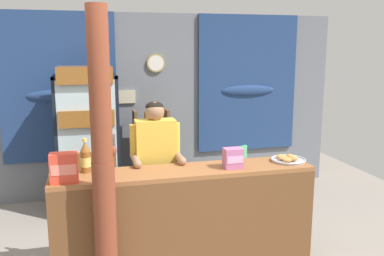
{
  "coord_description": "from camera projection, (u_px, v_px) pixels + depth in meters",
  "views": [
    {
      "loc": [
        -0.85,
        -3.09,
        2.09
      ],
      "look_at": [
        0.12,
        0.73,
        1.33
      ],
      "focal_mm": 38.7,
      "sensor_mm": 36.0,
      "label": 1
    }
  ],
  "objects": [
    {
      "name": "bottle_shelf_rack",
      "position": [
        152.0,
        153.0,
        5.73
      ],
      "size": [
        0.48,
        0.28,
        1.26
      ],
      "color": "brown",
      "rests_on": "ground"
    },
    {
      "name": "soda_bottle_iced_tea",
      "position": [
        85.0,
        158.0,
        3.71
      ],
      "size": [
        0.09,
        0.09,
        0.31
      ],
      "color": "brown",
      "rests_on": "stall_counter"
    },
    {
      "name": "back_wall_curtained",
      "position": [
        150.0,
        103.0,
        5.92
      ],
      "size": [
        5.55,
        0.22,
        2.57
      ],
      "color": "slate",
      "rests_on": "ground"
    },
    {
      "name": "shopkeeper",
      "position": [
        156.0,
        159.0,
        4.17
      ],
      "size": [
        0.51,
        0.42,
        1.57
      ],
      "color": "#28282D",
      "rests_on": "ground"
    },
    {
      "name": "drink_fridge",
      "position": [
        88.0,
        134.0,
        5.18
      ],
      "size": [
        0.76,
        0.62,
        1.88
      ],
      "color": "black",
      "rests_on": "ground"
    },
    {
      "name": "pastry_tray",
      "position": [
        288.0,
        159.0,
        4.09
      ],
      "size": [
        0.34,
        0.34,
        0.06
      ],
      "color": "#BCBCC1",
      "rests_on": "stall_counter"
    },
    {
      "name": "ground_plane",
      "position": [
        174.0,
        240.0,
        4.57
      ],
      "size": [
        7.43,
        7.43,
        0.0
      ],
      "primitive_type": "plane",
      "color": "gray"
    },
    {
      "name": "snack_box_wafer",
      "position": [
        233.0,
        158.0,
        3.85
      ],
      "size": [
        0.17,
        0.13,
        0.19
      ],
      "color": "#B76699",
      "rests_on": "stall_counter"
    },
    {
      "name": "stall_counter",
      "position": [
        188.0,
        214.0,
        3.81
      ],
      "size": [
        2.42,
        0.46,
        0.99
      ],
      "color": "#935B33",
      "rests_on": "ground"
    },
    {
      "name": "timber_post",
      "position": [
        103.0,
        168.0,
        3.26
      ],
      "size": [
        0.2,
        0.18,
        2.41
      ],
      "color": "brown",
      "rests_on": "ground"
    },
    {
      "name": "soda_bottle_cola",
      "position": [
        105.0,
        164.0,
        3.68
      ],
      "size": [
        0.06,
        0.06,
        0.21
      ],
      "color": "black",
      "rests_on": "stall_counter"
    },
    {
      "name": "plastic_lawn_chair",
      "position": [
        228.0,
        174.0,
        5.33
      ],
      "size": [
        0.61,
        0.61,
        0.86
      ],
      "color": "#4CC675",
      "rests_on": "ground"
    },
    {
      "name": "snack_box_crackers",
      "position": [
        64.0,
        168.0,
        3.43
      ],
      "size": [
        0.23,
        0.14,
        0.25
      ],
      "color": "#E5422D",
      "rests_on": "stall_counter"
    }
  ]
}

